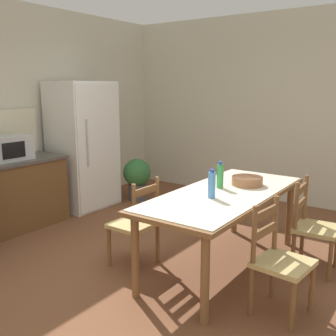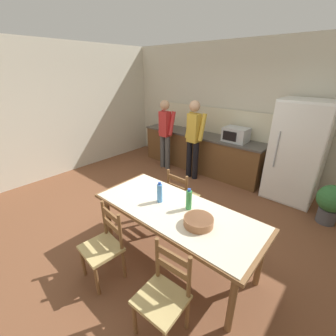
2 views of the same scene
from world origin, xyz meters
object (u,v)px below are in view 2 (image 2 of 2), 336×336
(microwave, at_px, (236,135))
(person_at_sink, at_px, (165,131))
(chair_side_near_right, at_px, (164,296))
(person_at_counter, at_px, (194,136))
(bottle_near_centre, at_px, (160,193))
(chair_side_far_left, at_px, (182,197))
(refrigerator, at_px, (297,153))
(bottle_off_centre, at_px, (189,200))
(potted_plant, at_px, (331,202))
(chair_side_near_left, at_px, (104,246))
(serving_bowl, at_px, (199,221))
(dining_table, at_px, (176,215))

(microwave, distance_m, person_at_sink, 1.66)
(chair_side_near_right, distance_m, person_at_counter, 3.45)
(bottle_near_centre, bearing_deg, person_at_sink, 130.56)
(chair_side_near_right, xyz_separation_m, chair_side_far_left, (-0.94, 1.47, 0.00))
(microwave, distance_m, bottle_near_centre, 2.72)
(bottle_near_centre, distance_m, chair_side_near_right, 1.14)
(chair_side_far_left, bearing_deg, refrigerator, -119.53)
(bottle_off_centre, height_order, potted_plant, bottle_off_centre)
(person_at_sink, bearing_deg, chair_side_near_right, -138.33)
(bottle_near_centre, relative_size, chair_side_far_left, 0.30)
(bottle_near_centre, distance_m, chair_side_near_left, 0.90)
(bottle_near_centre, bearing_deg, serving_bowl, -6.22)
(refrigerator, xyz_separation_m, bottle_near_centre, (-0.91, -2.68, -0.02))
(potted_plant, bearing_deg, microwave, 166.93)
(refrigerator, distance_m, person_at_sink, 2.83)
(chair_side_near_right, height_order, potted_plant, chair_side_near_right)
(chair_side_near_left, height_order, person_at_counter, person_at_counter)
(bottle_off_centre, bearing_deg, person_at_sink, 137.13)
(microwave, height_order, person_at_counter, person_at_counter)
(dining_table, height_order, chair_side_far_left, chair_side_far_left)
(bottle_off_centre, distance_m, chair_side_near_right, 1.03)
(bottle_near_centre, height_order, bottle_off_centre, same)
(refrigerator, xyz_separation_m, chair_side_far_left, (-1.12, -1.94, -0.49))
(serving_bowl, height_order, person_at_counter, person_at_counter)
(serving_bowl, bearing_deg, chair_side_near_right, -81.47)
(refrigerator, bearing_deg, bottle_off_centre, -101.91)
(refrigerator, relative_size, dining_table, 0.89)
(bottle_near_centre, relative_size, potted_plant, 0.40)
(bottle_off_centre, bearing_deg, chair_side_near_right, -66.82)
(serving_bowl, xyz_separation_m, chair_side_near_left, (-0.84, -0.67, -0.40))
(microwave, relative_size, person_at_sink, 0.30)
(chair_side_near_left, bearing_deg, potted_plant, 64.17)
(person_at_sink, distance_m, person_at_counter, 0.85)
(microwave, xyz_separation_m, bottle_near_centre, (0.30, -2.70, -0.13))
(bottle_near_centre, distance_m, chair_side_far_left, 0.90)
(person_at_counter, bearing_deg, dining_table, -149.28)
(bottle_near_centre, height_order, chair_side_near_left, bottle_near_centre)
(refrigerator, height_order, chair_side_near_left, refrigerator)
(person_at_counter, bearing_deg, potted_plant, -88.47)
(dining_table, height_order, bottle_near_centre, bottle_near_centre)
(refrigerator, xyz_separation_m, serving_bowl, (-0.28, -2.75, -0.09))
(chair_side_near_right, bearing_deg, serving_bowl, 95.13)
(dining_table, bearing_deg, microwave, 101.87)
(serving_bowl, xyz_separation_m, chair_side_far_left, (-0.84, 0.80, -0.40))
(chair_side_near_right, xyz_separation_m, person_at_counter, (-1.76, 2.92, 0.54))
(dining_table, xyz_separation_m, bottle_off_centre, (0.11, 0.11, 0.20))
(dining_table, height_order, serving_bowl, serving_bowl)
(bottle_near_centre, bearing_deg, bottle_off_centre, 16.52)
(chair_side_near_left, bearing_deg, refrigerator, 77.57)
(microwave, relative_size, dining_table, 0.24)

